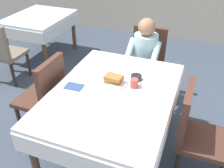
% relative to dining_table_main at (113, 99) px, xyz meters
% --- Properties ---
extents(ground_plane, '(14.00, 14.00, 0.00)m').
position_rel_dining_table_main_xyz_m(ground_plane, '(0.00, 0.00, -0.65)').
color(ground_plane, '#3D4756').
extents(dining_table_main, '(1.12, 1.52, 0.74)m').
position_rel_dining_table_main_xyz_m(dining_table_main, '(0.00, 0.00, 0.00)').
color(dining_table_main, white).
rests_on(dining_table_main, ground).
extents(chair_diner, '(0.44, 0.45, 0.93)m').
position_rel_dining_table_main_xyz_m(chair_diner, '(0.04, 1.17, -0.12)').
color(chair_diner, '#4C2D23').
rests_on(chair_diner, ground).
extents(diner_person, '(0.40, 0.43, 1.12)m').
position_rel_dining_table_main_xyz_m(diner_person, '(0.04, 1.01, 0.02)').
color(diner_person, silver).
rests_on(diner_person, ground).
extents(chair_right_side, '(0.45, 0.44, 0.93)m').
position_rel_dining_table_main_xyz_m(chair_right_side, '(0.77, 0.00, -0.12)').
color(chair_right_side, '#4C2D23').
rests_on(chair_right_side, ground).
extents(chair_left_side, '(0.45, 0.44, 0.93)m').
position_rel_dining_table_main_xyz_m(chair_left_side, '(-0.77, 0.00, -0.12)').
color(chair_left_side, '#4C2D23').
rests_on(chair_left_side, ground).
extents(plate_breakfast, '(0.28, 0.28, 0.02)m').
position_rel_dining_table_main_xyz_m(plate_breakfast, '(-0.05, 0.14, 0.10)').
color(plate_breakfast, white).
rests_on(plate_breakfast, dining_table_main).
extents(breakfast_stack, '(0.19, 0.17, 0.07)m').
position_rel_dining_table_main_xyz_m(breakfast_stack, '(-0.05, 0.14, 0.14)').
color(breakfast_stack, '#A36B33').
rests_on(breakfast_stack, plate_breakfast).
extents(cup_coffee, '(0.11, 0.08, 0.08)m').
position_rel_dining_table_main_xyz_m(cup_coffee, '(0.16, 0.14, 0.13)').
color(cup_coffee, '#B24C42').
rests_on(cup_coffee, dining_table_main).
extents(bowl_butter, '(0.11, 0.11, 0.04)m').
position_rel_dining_table_main_xyz_m(bowl_butter, '(0.14, 0.28, 0.11)').
color(bowl_butter, black).
rests_on(bowl_butter, dining_table_main).
extents(fork_left_of_plate, '(0.02, 0.18, 0.00)m').
position_rel_dining_table_main_xyz_m(fork_left_of_plate, '(-0.24, 0.12, 0.09)').
color(fork_left_of_plate, silver).
rests_on(fork_left_of_plate, dining_table_main).
extents(knife_right_of_plate, '(0.02, 0.20, 0.00)m').
position_rel_dining_table_main_xyz_m(knife_right_of_plate, '(0.14, 0.12, 0.09)').
color(knife_right_of_plate, silver).
rests_on(knife_right_of_plate, dining_table_main).
extents(spoon_near_edge, '(0.15, 0.02, 0.00)m').
position_rel_dining_table_main_xyz_m(spoon_near_edge, '(-0.09, -0.16, 0.09)').
color(spoon_near_edge, silver).
rests_on(spoon_near_edge, dining_table_main).
extents(napkin_folded, '(0.18, 0.13, 0.01)m').
position_rel_dining_table_main_xyz_m(napkin_folded, '(-0.37, -0.06, 0.09)').
color(napkin_folded, '#334C7F').
rests_on(napkin_folded, dining_table_main).
extents(background_table_far, '(0.92, 1.12, 0.74)m').
position_rel_dining_table_main_xyz_m(background_table_far, '(-1.95, 1.63, -0.03)').
color(background_table_far, silver).
rests_on(background_table_far, ground).
extents(background_chair_empty, '(0.44, 0.45, 0.93)m').
position_rel_dining_table_main_xyz_m(background_chair_empty, '(-1.95, 0.68, -0.12)').
color(background_chair_empty, '#7A6B5B').
rests_on(background_chair_empty, ground).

